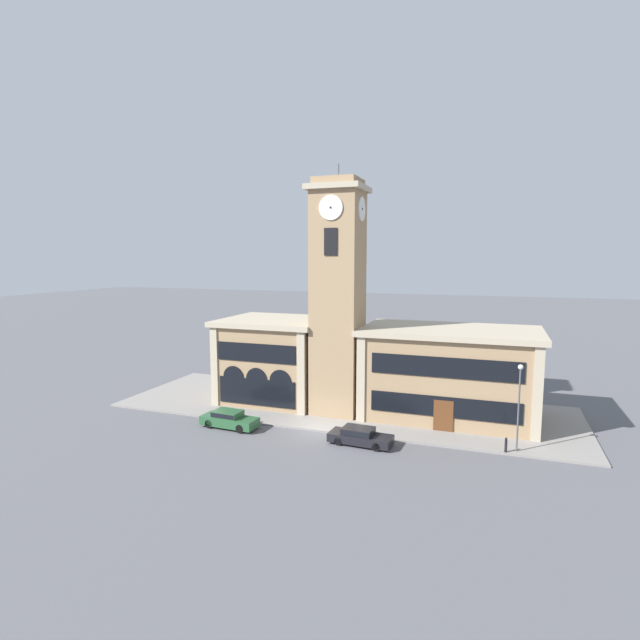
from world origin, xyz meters
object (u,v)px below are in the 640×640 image
Objects in this scene: parked_car_mid at (360,436)px; bollard at (506,445)px; street_lamp at (519,395)px; parked_car_near at (229,419)px.

bollard is at bearing 13.05° from parked_car_mid.
parked_car_mid is 10.19m from bollard.
street_lamp is at bearing 14.75° from parked_car_mid.
street_lamp is (21.63, 2.08, 3.44)m from parked_car_near.
street_lamp reaches higher than parked_car_mid.
parked_car_mid is at bearing -170.80° from bollard.
parked_car_near is at bearing -175.54° from bollard.
parked_car_mid is (10.85, 0.00, -0.07)m from parked_car_near.
parked_car_mid is 4.47× the size of bollard.
parked_car_near reaches higher than parked_car_mid.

